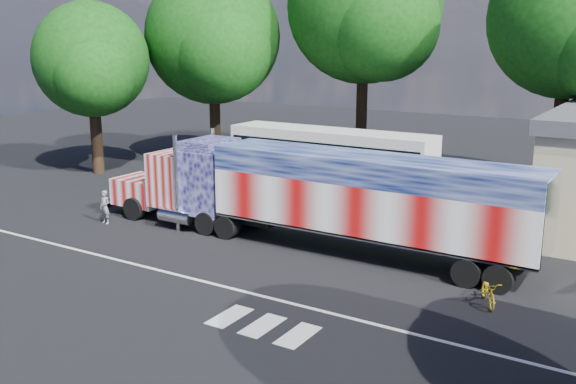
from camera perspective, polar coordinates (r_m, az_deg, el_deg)
The scene contains 10 objects.
ground at distance 24.80m, azimuth -3.69°, elevation -5.65°, with size 100.00×100.00×0.00m, color black.
lane_markings at distance 21.02m, azimuth -5.90°, elevation -9.29°, with size 30.00×2.67×0.01m.
semi_truck at distance 25.29m, azimuth 2.30°, elevation -0.16°, with size 19.62×3.10×4.18m.
coach_bus at distance 34.82m, azimuth 3.77°, elevation 2.90°, with size 11.51×2.68×3.35m.
woman at distance 29.91m, azimuth -15.97°, elevation -1.29°, with size 0.55×0.36×1.51m, color slate.
bicycle at distance 21.21m, azimuth 17.41°, elevation -8.45°, with size 0.55×1.58×0.83m, color gold.
tree_n_mid at distance 41.16m, azimuth 6.97°, elevation 16.02°, with size 9.99×9.51×14.83m.
tree_nw_a at distance 42.24m, azimuth -6.58°, elevation 13.50°, with size 9.03×8.60×12.55m.
tree_w_a at distance 40.56m, azimuth -17.03°, elevation 11.12°, with size 7.17×6.82×10.32m.
tree_ne_a at distance 35.75m, azimuth 23.97°, elevation 13.85°, with size 8.40×8.00×13.11m.
Camera 1 is at (13.73, -18.99, 8.11)m, focal length 40.00 mm.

